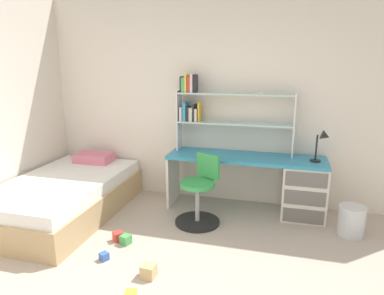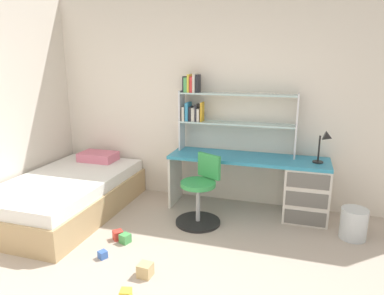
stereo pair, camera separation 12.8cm
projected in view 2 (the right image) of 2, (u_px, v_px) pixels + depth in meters
room_shell at (81, 110)px, 3.57m from camera, size 5.67×6.07×2.69m
desk at (289, 185)px, 4.13m from camera, size 1.91×0.53×0.70m
bookshelf_hutch at (218, 108)px, 4.32m from camera, size 1.45×0.22×0.98m
desk_lamp at (326, 142)px, 3.85m from camera, size 0.20×0.17×0.38m
swivel_chair at (200, 197)px, 3.97m from camera, size 0.52×0.52×0.80m
bed_platform at (68, 195)px, 4.26m from camera, size 1.19×1.98×0.59m
waste_bin at (354, 224)px, 3.65m from camera, size 0.27×0.27×0.33m
toy_block_yellow_0 at (126, 295)px, 2.73m from camera, size 0.10×0.10×0.09m
toy_block_blue_1 at (103, 255)px, 3.31m from camera, size 0.10×0.10×0.07m
toy_block_red_2 at (118, 235)px, 3.65m from camera, size 0.14×0.14×0.10m
toy_block_natural_3 at (145, 270)px, 3.03m from camera, size 0.12×0.12×0.12m
toy_block_green_4 at (125, 238)px, 3.59m from camera, size 0.12×0.12×0.10m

